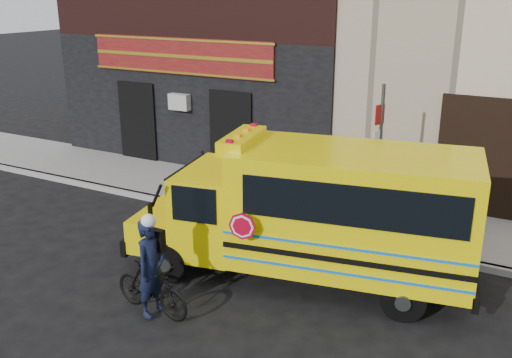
{
  "coord_description": "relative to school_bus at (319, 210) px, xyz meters",
  "views": [
    {
      "loc": [
        5.48,
        -9.11,
        5.62
      ],
      "look_at": [
        -0.43,
        1.85,
        1.44
      ],
      "focal_mm": 40.0,
      "sensor_mm": 36.0,
      "label": 1
    }
  ],
  "objects": [
    {
      "name": "ground",
      "position": [
        -1.65,
        -0.57,
        -1.51
      ],
      "size": [
        120.0,
        120.0,
        0.0
      ],
      "primitive_type": "plane",
      "color": "black",
      "rests_on": "ground"
    },
    {
      "name": "sidewalk",
      "position": [
        -1.65,
        3.53,
        -1.43
      ],
      "size": [
        40.0,
        3.0,
        0.15
      ],
      "primitive_type": "cube",
      "color": "gray",
      "rests_on": "ground"
    },
    {
      "name": "cyclist",
      "position": [
        -2.08,
        -2.62,
        -0.61
      ],
      "size": [
        0.45,
        0.67,
        1.8
      ],
      "primitive_type": "imported",
      "rotation": [
        0.0,
        0.0,
        1.54
      ],
      "color": "black",
      "rests_on": "ground"
    },
    {
      "name": "curb",
      "position": [
        -1.65,
        2.03,
        -1.43
      ],
      "size": [
        40.0,
        0.2,
        0.15
      ],
      "primitive_type": "cube",
      "color": "gray",
      "rests_on": "ground"
    },
    {
      "name": "school_bus",
      "position": [
        0.0,
        0.0,
        0.0
      ],
      "size": [
        7.17,
        3.31,
        2.92
      ],
      "color": "black",
      "rests_on": "ground"
    },
    {
      "name": "sign_pole",
      "position": [
        0.34,
        2.71,
        0.47
      ],
      "size": [
        0.13,
        0.3,
        3.62
      ],
      "color": "#3A413C",
      "rests_on": "ground"
    },
    {
      "name": "bicycle",
      "position": [
        -2.15,
        -2.57,
        -1.01
      ],
      "size": [
        1.71,
        0.63,
        1.0
      ],
      "primitive_type": "imported",
      "rotation": [
        0.0,
        0.0,
        1.47
      ],
      "color": "black",
      "rests_on": "ground"
    }
  ]
}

